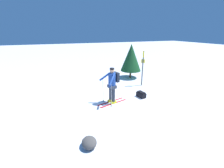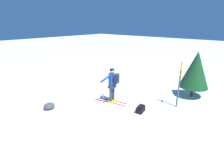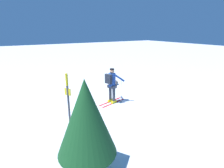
% 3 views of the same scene
% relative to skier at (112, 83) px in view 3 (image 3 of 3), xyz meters
% --- Properties ---
extents(ground_plane, '(80.00, 80.00, 0.00)m').
position_rel_skier_xyz_m(ground_plane, '(0.43, 0.35, -1.05)').
color(ground_plane, white).
extents(skier, '(0.94, 1.61, 1.79)m').
position_rel_skier_xyz_m(skier, '(0.00, 0.00, 0.00)').
color(skier, red).
rests_on(skier, ground_plane).
extents(dropped_backpack, '(0.56, 0.38, 0.32)m').
position_rel_skier_xyz_m(dropped_backpack, '(-0.04, 1.71, -0.90)').
color(dropped_backpack, black).
rests_on(dropped_backpack, ground_plane).
extents(trail_marker, '(0.21, 0.15, 2.26)m').
position_rel_skier_xyz_m(trail_marker, '(-1.68, 2.76, 0.29)').
color(trail_marker, '#4C4C51').
rests_on(trail_marker, ground_plane).
extents(rock_boulder, '(0.55, 0.47, 0.30)m').
position_rel_skier_xyz_m(rock_boulder, '(2.59, -1.79, -0.90)').
color(rock_boulder, '#474442').
rests_on(rock_boulder, ground_plane).
extents(pine_tree, '(1.53, 1.53, 2.55)m').
position_rel_skier_xyz_m(pine_tree, '(-3.53, 2.90, 0.50)').
color(pine_tree, '#4C331E').
rests_on(pine_tree, ground_plane).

